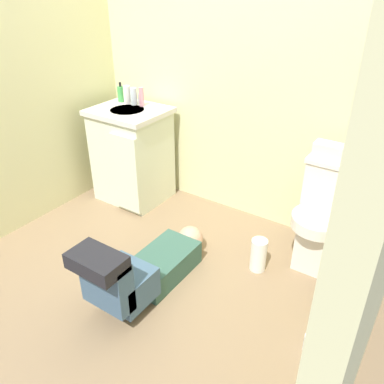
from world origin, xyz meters
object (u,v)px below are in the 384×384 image
(toilet, at_px, (323,216))
(bottle_white, at_px, (127,95))
(person_plumber, at_px, (144,268))
(toilet_paper_roll, at_px, (314,345))
(bottle_clear, at_px, (134,96))
(vanity_cabinet, at_px, (132,154))
(toiletry_bag, at_px, (356,156))
(faucet, at_px, (140,99))
(paper_towel_roll, at_px, (258,255))
(bottle_pink, at_px, (141,97))
(tissue_box, at_px, (331,151))
(soap_dispenser, at_px, (121,94))

(toilet, relative_size, bottle_white, 4.95)
(person_plumber, bearing_deg, toilet_paper_roll, 7.33)
(toilet, bearing_deg, bottle_clear, 176.71)
(vanity_cabinet, relative_size, toiletry_bag, 6.61)
(faucet, height_order, toilet_paper_roll, faucet)
(bottle_clear, xyz_separation_m, paper_towel_roll, (1.42, -0.42, -0.77))
(toilet_paper_roll, bearing_deg, bottle_white, 156.99)
(toilet, distance_m, bottle_clear, 1.80)
(person_plumber, distance_m, bottle_pink, 1.49)
(toilet, bearing_deg, paper_towel_roll, -133.20)
(toiletry_bag, xyz_separation_m, bottle_white, (-1.89, 0.00, 0.09))
(person_plumber, relative_size, bottle_clear, 7.53)
(bottle_white, xyz_separation_m, toilet_paper_roll, (2.03, -0.86, -0.85))
(person_plumber, relative_size, tissue_box, 4.84)
(soap_dispenser, bearing_deg, bottle_white, -9.09)
(bottle_white, xyz_separation_m, bottle_pink, (0.15, 0.01, 0.00))
(vanity_cabinet, xyz_separation_m, tissue_box, (1.63, 0.11, 0.38))
(vanity_cabinet, xyz_separation_m, bottle_white, (-0.11, 0.11, 0.48))
(vanity_cabinet, height_order, faucet, faucet)
(tissue_box, height_order, soap_dispenser, soap_dispenser)
(faucet, height_order, toiletry_bag, faucet)
(toiletry_bag, distance_m, bottle_pink, 1.74)
(tissue_box, relative_size, bottle_pink, 1.39)
(bottle_pink, height_order, paper_towel_roll, bottle_pink)
(vanity_cabinet, height_order, soap_dispenser, soap_dispenser)
(vanity_cabinet, height_order, toilet_paper_roll, vanity_cabinet)
(tissue_box, xyz_separation_m, bottle_white, (-1.74, 0.00, 0.10))
(faucet, relative_size, toiletry_bag, 0.81)
(person_plumber, height_order, toilet_paper_roll, person_plumber)
(bottle_white, bearing_deg, bottle_pink, 3.44)
(faucet, distance_m, soap_dispenser, 0.19)
(faucet, height_order, bottle_clear, bottle_clear)
(toiletry_bag, xyz_separation_m, soap_dispenser, (-1.97, 0.01, 0.08))
(toilet, relative_size, toilet_paper_roll, 6.82)
(bottle_pink, relative_size, toilet_paper_roll, 1.44)
(tissue_box, height_order, paper_towel_roll, tissue_box)
(toilet, xyz_separation_m, bottle_clear, (-1.72, 0.10, 0.52))
(paper_towel_roll, bearing_deg, bottle_white, 164.53)
(person_plumber, distance_m, bottle_clear, 1.53)
(bottle_clear, bearing_deg, toilet, -3.29)
(vanity_cabinet, relative_size, soap_dispenser, 4.94)
(vanity_cabinet, bearing_deg, soap_dispenser, 146.90)
(bottle_white, bearing_deg, person_plumber, -45.96)
(soap_dispenser, relative_size, toilet_paper_roll, 1.51)
(soap_dispenser, xyz_separation_m, toilet_paper_roll, (2.11, -0.88, -0.84))
(person_plumber, relative_size, toiletry_bag, 8.59)
(toiletry_bag, bearing_deg, vanity_cabinet, -176.36)
(vanity_cabinet, bearing_deg, tissue_box, 3.97)
(bottle_white, xyz_separation_m, bottle_clear, (0.07, 0.01, -0.00))
(tissue_box, distance_m, toiletry_bag, 0.15)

